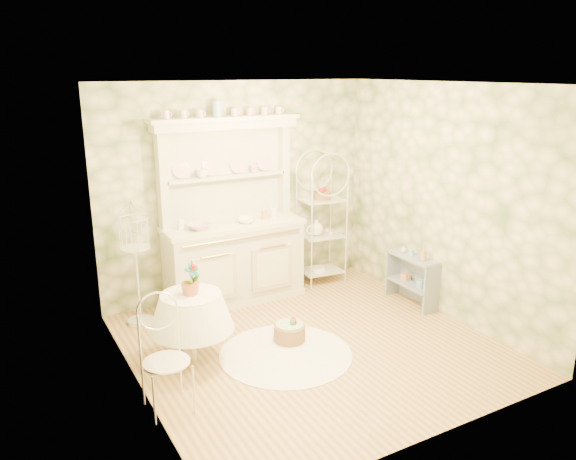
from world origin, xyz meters
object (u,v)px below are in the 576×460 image
kitchen_dresser (233,212)px  cafe_chair (166,357)px  birdcage_stand (136,263)px  bakers_rack (322,221)px  round_table (192,327)px  side_shelf (412,279)px  floor_basket (290,331)px

kitchen_dresser → cafe_chair: size_ratio=2.30×
birdcage_stand → kitchen_dresser: bearing=3.8°
kitchen_dresser → bakers_rack: size_ratio=1.33×
birdcage_stand → bakers_rack: bearing=2.5°
round_table → birdcage_stand: bearing=101.7°
side_shelf → round_table: size_ratio=1.02×
bakers_rack → round_table: (-2.30, -1.24, -0.49)m
bakers_rack → floor_basket: 1.99m
cafe_chair → birdcage_stand: birdcage_stand is taller
round_table → cafe_chair: (-0.48, -0.71, 0.13)m
round_table → side_shelf: bearing=0.6°
bakers_rack → round_table: bakers_rack is taller
kitchen_dresser → cafe_chair: kitchen_dresser is taller
kitchen_dresser → cafe_chair: bearing=-127.7°
bakers_rack → birdcage_stand: bakers_rack is taller
round_table → kitchen_dresser: bearing=50.5°
kitchen_dresser → birdcage_stand: (-1.23, -0.08, -0.42)m
kitchen_dresser → bakers_rack: (1.31, 0.03, -0.29)m
bakers_rack → round_table: size_ratio=2.35×
bakers_rack → birdcage_stand: size_ratio=1.18×
kitchen_dresser → floor_basket: size_ratio=6.15×
kitchen_dresser → birdcage_stand: 1.30m
round_table → birdcage_stand: size_ratio=0.50×
kitchen_dresser → round_table: size_ratio=3.13×
side_shelf → floor_basket: size_ratio=2.00×
bakers_rack → birdcage_stand: (-2.54, -0.11, -0.13)m
side_shelf → cafe_chair: bearing=-166.1°
side_shelf → bakers_rack: bearing=117.0°
side_shelf → cafe_chair: 3.44m
cafe_chair → floor_basket: 1.68m
cafe_chair → floor_basket: bearing=29.8°
floor_basket → birdcage_stand: bearing=135.8°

